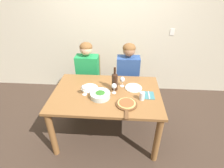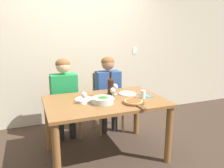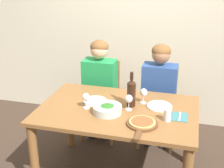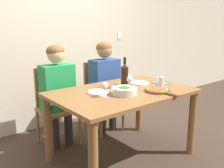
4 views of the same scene
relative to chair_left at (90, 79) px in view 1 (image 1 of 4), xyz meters
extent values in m
plane|color=#3D2D23|center=(0.40, -0.81, -0.51)|extent=(40.00, 40.00, 0.00)
cube|color=beige|center=(0.40, 0.57, 0.84)|extent=(10.00, 0.05, 2.70)
cube|color=white|center=(1.50, 0.55, 0.74)|extent=(0.08, 0.01, 0.12)
cube|color=brown|center=(0.40, -0.81, 0.24)|extent=(1.47, 0.97, 0.04)
cylinder|color=brown|center=(-0.28, -1.24, -0.14)|extent=(0.08, 0.08, 0.73)
cylinder|color=brown|center=(1.07, -1.24, -0.14)|extent=(0.08, 0.08, 0.73)
cylinder|color=brown|center=(-0.28, -0.38, -0.14)|extent=(0.08, 0.08, 0.73)
cylinder|color=brown|center=(1.07, -0.38, -0.14)|extent=(0.08, 0.08, 0.73)
cube|color=#9E7042|center=(0.00, -0.08, -0.07)|extent=(0.42, 0.42, 0.04)
cube|color=#9E7042|center=(0.00, 0.12, 0.19)|extent=(0.38, 0.03, 0.49)
cylinder|color=#9E7042|center=(-0.19, -0.27, -0.30)|extent=(0.04, 0.04, 0.42)
cylinder|color=#9E7042|center=(0.19, -0.27, -0.30)|extent=(0.04, 0.04, 0.42)
cylinder|color=#9E7042|center=(-0.19, 0.11, -0.30)|extent=(0.04, 0.04, 0.42)
cylinder|color=#9E7042|center=(0.19, 0.11, -0.30)|extent=(0.04, 0.04, 0.42)
cube|color=#9E7042|center=(0.70, -0.08, -0.07)|extent=(0.42, 0.42, 0.04)
cube|color=#9E7042|center=(0.70, 0.12, 0.19)|extent=(0.38, 0.03, 0.49)
cylinder|color=#9E7042|center=(0.51, -0.27, -0.30)|extent=(0.04, 0.04, 0.42)
cylinder|color=#9E7042|center=(0.89, -0.27, -0.30)|extent=(0.04, 0.04, 0.42)
cylinder|color=#9E7042|center=(0.51, 0.11, -0.30)|extent=(0.04, 0.04, 0.42)
cylinder|color=#9E7042|center=(0.89, 0.11, -0.30)|extent=(0.04, 0.04, 0.42)
cylinder|color=#28282D|center=(-0.09, -0.16, -0.28)|extent=(0.10, 0.10, 0.46)
cylinder|color=#28282D|center=(0.09, -0.16, -0.28)|extent=(0.10, 0.10, 0.46)
cube|color=#1E8C47|center=(0.00, -0.10, 0.22)|extent=(0.38, 0.22, 0.54)
cylinder|color=#1E8C47|center=(-0.20, -0.34, 0.07)|extent=(0.07, 0.31, 0.14)
cylinder|color=#1E8C47|center=(0.20, -0.34, 0.07)|extent=(0.07, 0.31, 0.14)
sphere|color=#DBAD89|center=(0.00, -0.10, 0.61)|extent=(0.20, 0.20, 0.20)
ellipsoid|color=brown|center=(0.00, -0.09, 0.65)|extent=(0.21, 0.21, 0.15)
cylinder|color=#28282D|center=(0.61, -0.16, -0.28)|extent=(0.10, 0.10, 0.46)
cylinder|color=#28282D|center=(0.79, -0.16, -0.28)|extent=(0.10, 0.10, 0.46)
cube|color=navy|center=(0.70, -0.10, 0.22)|extent=(0.38, 0.22, 0.54)
cylinder|color=navy|center=(0.50, -0.34, 0.07)|extent=(0.07, 0.31, 0.14)
cylinder|color=navy|center=(0.90, -0.34, 0.07)|extent=(0.07, 0.31, 0.14)
sphere|color=#9E7051|center=(0.70, -0.10, 0.61)|extent=(0.20, 0.20, 0.20)
ellipsoid|color=brown|center=(0.70, -0.09, 0.65)|extent=(0.21, 0.21, 0.15)
cylinder|color=black|center=(0.50, -0.72, 0.38)|extent=(0.08, 0.08, 0.23)
cone|color=black|center=(0.50, -0.72, 0.51)|extent=(0.08, 0.08, 0.03)
cylinder|color=black|center=(0.50, -0.72, 0.56)|extent=(0.03, 0.03, 0.08)
cylinder|color=silver|center=(0.33, -0.92, 0.30)|extent=(0.26, 0.26, 0.07)
ellipsoid|color=#2D6B23|center=(0.33, -0.92, 0.30)|extent=(0.22, 0.22, 0.08)
cylinder|color=silver|center=(0.15, -0.73, 0.27)|extent=(0.24, 0.24, 0.01)
torus|color=silver|center=(0.15, -0.73, 0.27)|extent=(0.24, 0.24, 0.01)
cylinder|color=silver|center=(0.77, -0.68, 0.27)|extent=(0.24, 0.24, 0.01)
torus|color=silver|center=(0.77, -0.68, 0.27)|extent=(0.24, 0.24, 0.01)
cylinder|color=brown|center=(0.67, -1.06, 0.27)|extent=(0.27, 0.27, 0.02)
cube|color=brown|center=(0.67, -1.26, 0.27)|extent=(0.04, 0.14, 0.02)
cylinder|color=tan|center=(0.67, -1.06, 0.29)|extent=(0.23, 0.23, 0.01)
cylinder|color=#AD4C28|center=(0.67, -1.06, 0.29)|extent=(0.19, 0.19, 0.01)
cylinder|color=silver|center=(0.11, -0.88, 0.27)|extent=(0.06, 0.06, 0.01)
cylinder|color=silver|center=(0.11, -0.88, 0.31)|extent=(0.01, 0.01, 0.07)
ellipsoid|color=silver|center=(0.11, -0.88, 0.37)|extent=(0.07, 0.07, 0.08)
ellipsoid|color=maroon|center=(0.11, -0.88, 0.36)|extent=(0.06, 0.06, 0.03)
cylinder|color=silver|center=(0.61, -0.63, 0.27)|extent=(0.06, 0.06, 0.01)
cylinder|color=silver|center=(0.61, -0.63, 0.31)|extent=(0.01, 0.01, 0.07)
ellipsoid|color=silver|center=(0.61, -0.63, 0.37)|extent=(0.07, 0.07, 0.08)
ellipsoid|color=maroon|center=(0.61, -0.63, 0.36)|extent=(0.06, 0.06, 0.03)
cylinder|color=silver|center=(0.50, -0.81, 0.27)|extent=(0.06, 0.06, 0.01)
cylinder|color=silver|center=(0.50, -0.81, 0.31)|extent=(0.01, 0.01, 0.07)
ellipsoid|color=silver|center=(0.50, -0.81, 0.37)|extent=(0.07, 0.07, 0.08)
ellipsoid|color=maroon|center=(0.50, -0.81, 0.36)|extent=(0.06, 0.06, 0.03)
cylinder|color=silver|center=(0.87, -0.94, 0.32)|extent=(0.07, 0.07, 0.11)
cube|color=#387075|center=(0.97, -0.84, 0.27)|extent=(0.14, 0.18, 0.01)
cube|color=silver|center=(0.97, -0.84, 0.27)|extent=(0.01, 0.17, 0.01)
camera|label=1|loc=(0.61, -2.77, 1.61)|focal=28.00mm
camera|label=2|loc=(-0.48, -3.29, 1.09)|focal=35.00mm
camera|label=3|loc=(1.02, -3.37, 1.55)|focal=50.00mm
camera|label=4|loc=(-1.36, -2.84, 0.99)|focal=42.00mm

